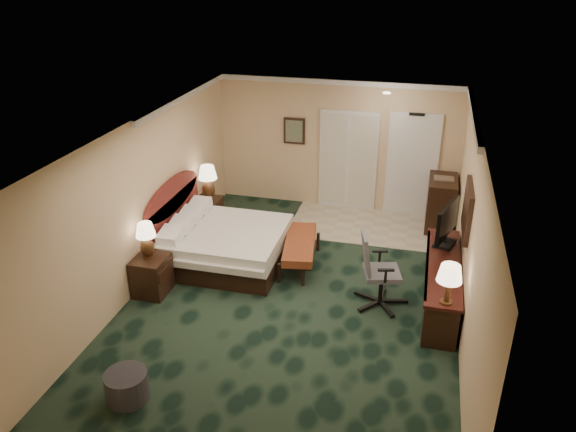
% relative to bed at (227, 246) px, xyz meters
% --- Properties ---
extents(floor, '(5.00, 7.50, 0.00)m').
position_rel_bed_xyz_m(floor, '(1.41, -0.86, -0.31)').
color(floor, black).
rests_on(floor, ground).
extents(ceiling, '(5.00, 7.50, 0.00)m').
position_rel_bed_xyz_m(ceiling, '(1.41, -0.86, 2.39)').
color(ceiling, white).
rests_on(ceiling, wall_back).
extents(wall_back, '(5.00, 0.00, 2.70)m').
position_rel_bed_xyz_m(wall_back, '(1.41, 2.89, 1.04)').
color(wall_back, beige).
rests_on(wall_back, ground).
extents(wall_front, '(5.00, 0.00, 2.70)m').
position_rel_bed_xyz_m(wall_front, '(1.41, -4.61, 1.04)').
color(wall_front, beige).
rests_on(wall_front, ground).
extents(wall_left, '(0.00, 7.50, 2.70)m').
position_rel_bed_xyz_m(wall_left, '(-1.09, -0.86, 1.04)').
color(wall_left, beige).
rests_on(wall_left, ground).
extents(wall_right, '(0.00, 7.50, 2.70)m').
position_rel_bed_xyz_m(wall_right, '(3.91, -0.86, 1.04)').
color(wall_right, beige).
rests_on(wall_right, ground).
extents(crown_molding, '(5.00, 7.50, 0.10)m').
position_rel_bed_xyz_m(crown_molding, '(1.41, -0.86, 2.34)').
color(crown_molding, white).
rests_on(crown_molding, wall_back).
extents(tile_patch, '(3.20, 1.70, 0.01)m').
position_rel_bed_xyz_m(tile_patch, '(2.31, 2.04, -0.31)').
color(tile_patch, '#B5A596').
rests_on(tile_patch, ground).
extents(headboard, '(0.12, 2.00, 1.40)m').
position_rel_bed_xyz_m(headboard, '(-1.03, 0.14, 0.39)').
color(headboard, '#551418').
rests_on(headboard, ground).
extents(entry_door, '(1.02, 0.06, 2.18)m').
position_rel_bed_xyz_m(entry_door, '(2.96, 2.86, 0.74)').
color(entry_door, white).
rests_on(entry_door, ground).
extents(closet_doors, '(1.20, 0.06, 2.10)m').
position_rel_bed_xyz_m(closet_doors, '(1.66, 2.85, 0.74)').
color(closet_doors, silver).
rests_on(closet_doors, ground).
extents(wall_art, '(0.45, 0.06, 0.55)m').
position_rel_bed_xyz_m(wall_art, '(0.51, 2.85, 1.29)').
color(wall_art, '#446958').
rests_on(wall_art, wall_back).
extents(wall_mirror, '(0.05, 0.95, 0.75)m').
position_rel_bed_xyz_m(wall_mirror, '(3.87, -0.26, 1.24)').
color(wall_mirror, white).
rests_on(wall_mirror, wall_right).
extents(bed, '(1.97, 1.83, 0.63)m').
position_rel_bed_xyz_m(bed, '(0.00, 0.00, 0.00)').
color(bed, silver).
rests_on(bed, ground).
extents(nightstand_near, '(0.50, 0.57, 0.63)m').
position_rel_bed_xyz_m(nightstand_near, '(-0.82, -1.23, 0.00)').
color(nightstand_near, black).
rests_on(nightstand_near, ground).
extents(nightstand_far, '(0.47, 0.54, 0.59)m').
position_rel_bed_xyz_m(nightstand_far, '(-0.83, 1.23, -0.02)').
color(nightstand_far, black).
rests_on(nightstand_far, ground).
extents(lamp_near, '(0.37, 0.37, 0.58)m').
position_rel_bed_xyz_m(lamp_near, '(-0.85, -1.20, 0.60)').
color(lamp_near, black).
rests_on(lamp_near, nightstand_near).
extents(lamp_far, '(0.42, 0.42, 0.68)m').
position_rel_bed_xyz_m(lamp_far, '(-0.81, 1.26, 0.62)').
color(lamp_far, black).
rests_on(lamp_far, nightstand_far).
extents(bed_bench, '(0.72, 1.50, 0.49)m').
position_rel_bed_xyz_m(bed_bench, '(1.27, 0.18, -0.07)').
color(bed_bench, maroon).
rests_on(bed_bench, ground).
extents(ottoman, '(0.65, 0.65, 0.37)m').
position_rel_bed_xyz_m(ottoman, '(-0.03, -3.48, -0.13)').
color(ottoman, '#2A2A30').
rests_on(ottoman, ground).
extents(desk, '(0.52, 2.42, 0.70)m').
position_rel_bed_xyz_m(desk, '(3.63, -0.42, 0.04)').
color(desk, black).
rests_on(desk, ground).
extents(tv, '(0.35, 0.90, 0.71)m').
position_rel_bed_xyz_m(tv, '(3.64, 0.22, 0.74)').
color(tv, black).
rests_on(tv, desk).
extents(desk_lamp, '(0.34, 0.34, 0.59)m').
position_rel_bed_xyz_m(desk_lamp, '(3.66, -1.48, 0.68)').
color(desk_lamp, black).
rests_on(desk_lamp, desk).
extents(desk_chair, '(0.85, 0.81, 1.21)m').
position_rel_bed_xyz_m(desk_chair, '(2.74, -0.66, 0.29)').
color(desk_chair, '#494950').
rests_on(desk_chair, ground).
extents(minibar, '(0.53, 0.96, 1.01)m').
position_rel_bed_xyz_m(minibar, '(3.60, 2.34, 0.19)').
color(minibar, black).
rests_on(minibar, ground).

